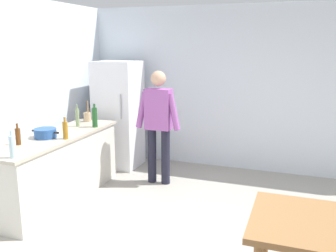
{
  "coord_description": "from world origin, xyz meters",
  "views": [
    {
      "loc": [
        1.02,
        -3.14,
        2.08
      ],
      "look_at": [
        -0.61,
        1.31,
        1.02
      ],
      "focal_mm": 39.61,
      "sensor_mm": 36.0,
      "label": 1
    }
  ],
  "objects_px": {
    "refrigerator": "(119,115)",
    "bottle_beer_brown": "(18,136)",
    "bottle_oil_amber": "(65,130)",
    "cooking_pot": "(45,133)",
    "person": "(158,120)",
    "bottle_wine_green": "(95,117)",
    "bottle_vinegar_tall": "(77,117)",
    "bottle_water_clear": "(12,146)",
    "utensil_jar": "(87,116)"
  },
  "relations": [
    {
      "from": "utensil_jar",
      "to": "bottle_beer_brown",
      "type": "height_order",
      "value": "utensil_jar"
    },
    {
      "from": "person",
      "to": "cooking_pot",
      "type": "height_order",
      "value": "person"
    },
    {
      "from": "bottle_vinegar_tall",
      "to": "cooking_pot",
      "type": "bearing_deg",
      "value": -90.46
    },
    {
      "from": "refrigerator",
      "to": "person",
      "type": "distance_m",
      "value": 1.1
    },
    {
      "from": "utensil_jar",
      "to": "bottle_wine_green",
      "type": "xyz_separation_m",
      "value": [
        0.32,
        -0.3,
        0.07
      ]
    },
    {
      "from": "cooking_pot",
      "to": "bottle_wine_green",
      "type": "xyz_separation_m",
      "value": [
        0.27,
        0.77,
        0.09
      ]
    },
    {
      "from": "person",
      "to": "refrigerator",
      "type": "bearing_deg",
      "value": 149.77
    },
    {
      "from": "refrigerator",
      "to": "bottle_wine_green",
      "type": "bearing_deg",
      "value": -82.42
    },
    {
      "from": "refrigerator",
      "to": "bottle_water_clear",
      "type": "height_order",
      "value": "refrigerator"
    },
    {
      "from": "bottle_beer_brown",
      "to": "utensil_jar",
      "type": "bearing_deg",
      "value": 88.46
    },
    {
      "from": "refrigerator",
      "to": "bottle_beer_brown",
      "type": "distance_m",
      "value": 2.15
    },
    {
      "from": "utensil_jar",
      "to": "bottle_wine_green",
      "type": "distance_m",
      "value": 0.45
    },
    {
      "from": "bottle_oil_amber",
      "to": "bottle_beer_brown",
      "type": "bearing_deg",
      "value": -130.86
    },
    {
      "from": "person",
      "to": "bottle_water_clear",
      "type": "height_order",
      "value": "person"
    },
    {
      "from": "refrigerator",
      "to": "bottle_oil_amber",
      "type": "xyz_separation_m",
      "value": [
        0.14,
        -1.71,
        0.12
      ]
    },
    {
      "from": "bottle_oil_amber",
      "to": "bottle_wine_green",
      "type": "distance_m",
      "value": 0.73
    },
    {
      "from": "bottle_vinegar_tall",
      "to": "bottle_water_clear",
      "type": "bearing_deg",
      "value": -81.76
    },
    {
      "from": "person",
      "to": "bottle_beer_brown",
      "type": "height_order",
      "value": "person"
    },
    {
      "from": "bottle_beer_brown",
      "to": "bottle_wine_green",
      "type": "xyz_separation_m",
      "value": [
        0.36,
        1.15,
        0.04
      ]
    },
    {
      "from": "bottle_oil_amber",
      "to": "bottle_water_clear",
      "type": "bearing_deg",
      "value": -93.21
    },
    {
      "from": "bottle_oil_amber",
      "to": "bottle_water_clear",
      "type": "height_order",
      "value": "bottle_water_clear"
    },
    {
      "from": "refrigerator",
      "to": "bottle_vinegar_tall",
      "type": "distance_m",
      "value": 1.05
    },
    {
      "from": "utensil_jar",
      "to": "bottle_vinegar_tall",
      "type": "distance_m",
      "value": 0.36
    },
    {
      "from": "cooking_pot",
      "to": "refrigerator",
      "type": "bearing_deg",
      "value": 85.52
    },
    {
      "from": "bottle_beer_brown",
      "to": "bottle_water_clear",
      "type": "height_order",
      "value": "bottle_water_clear"
    },
    {
      "from": "bottle_water_clear",
      "to": "refrigerator",
      "type": "bearing_deg",
      "value": 92.06
    },
    {
      "from": "bottle_beer_brown",
      "to": "refrigerator",
      "type": "bearing_deg",
      "value": 83.96
    },
    {
      "from": "cooking_pot",
      "to": "bottle_beer_brown",
      "type": "bearing_deg",
      "value": -102.95
    },
    {
      "from": "bottle_vinegar_tall",
      "to": "bottle_wine_green",
      "type": "relative_size",
      "value": 0.94
    },
    {
      "from": "bottle_vinegar_tall",
      "to": "refrigerator",
      "type": "bearing_deg",
      "value": 82.72
    },
    {
      "from": "bottle_oil_amber",
      "to": "cooking_pot",
      "type": "bearing_deg",
      "value": -172.31
    },
    {
      "from": "bottle_beer_brown",
      "to": "bottle_wine_green",
      "type": "distance_m",
      "value": 1.21
    },
    {
      "from": "bottle_beer_brown",
      "to": "bottle_wine_green",
      "type": "bearing_deg",
      "value": 72.8
    },
    {
      "from": "bottle_oil_amber",
      "to": "bottle_vinegar_tall",
      "type": "height_order",
      "value": "bottle_vinegar_tall"
    },
    {
      "from": "bottle_oil_amber",
      "to": "bottle_wine_green",
      "type": "xyz_separation_m",
      "value": [
        -0.01,
        0.73,
        0.03
      ]
    },
    {
      "from": "person",
      "to": "utensil_jar",
      "type": "distance_m",
      "value": 1.14
    },
    {
      "from": "bottle_oil_amber",
      "to": "bottle_water_clear",
      "type": "distance_m",
      "value": 0.86
    },
    {
      "from": "bottle_water_clear",
      "to": "bottle_wine_green",
      "type": "distance_m",
      "value": 1.59
    },
    {
      "from": "person",
      "to": "bottle_vinegar_tall",
      "type": "bearing_deg",
      "value": -156.28
    },
    {
      "from": "bottle_vinegar_tall",
      "to": "bottle_water_clear",
      "type": "relative_size",
      "value": 1.07
    },
    {
      "from": "refrigerator",
      "to": "bottle_water_clear",
      "type": "xyz_separation_m",
      "value": [
        0.09,
        -2.57,
        0.13
      ]
    },
    {
      "from": "bottle_wine_green",
      "to": "bottle_beer_brown",
      "type": "bearing_deg",
      "value": -107.2
    },
    {
      "from": "bottle_oil_amber",
      "to": "refrigerator",
      "type": "bearing_deg",
      "value": 94.71
    },
    {
      "from": "bottle_vinegar_tall",
      "to": "person",
      "type": "bearing_deg",
      "value": 23.72
    },
    {
      "from": "utensil_jar",
      "to": "bottle_water_clear",
      "type": "xyz_separation_m",
      "value": [
        0.28,
        -1.9,
        0.05
      ]
    },
    {
      "from": "utensil_jar",
      "to": "bottle_water_clear",
      "type": "bearing_deg",
      "value": -81.61
    },
    {
      "from": "cooking_pot",
      "to": "bottle_beer_brown",
      "type": "distance_m",
      "value": 0.4
    },
    {
      "from": "bottle_beer_brown",
      "to": "bottle_oil_amber",
      "type": "bearing_deg",
      "value": 49.14
    },
    {
      "from": "person",
      "to": "bottle_oil_amber",
      "type": "bearing_deg",
      "value": -124.93
    },
    {
      "from": "utensil_jar",
      "to": "bottle_oil_amber",
      "type": "distance_m",
      "value": 1.08
    }
  ]
}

